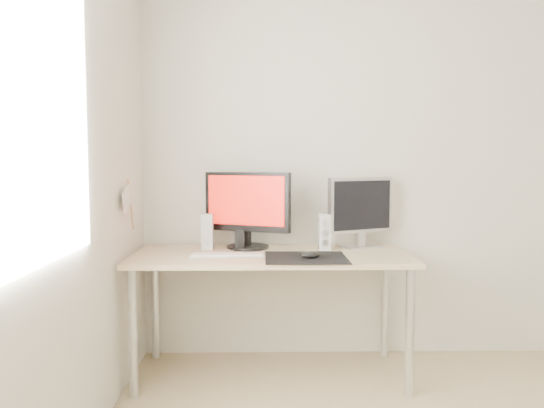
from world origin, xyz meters
name	(u,v)px	position (x,y,z in m)	size (l,w,h in m)	color
wall_back	(414,163)	(0.00, 1.75, 1.25)	(3.50, 3.50, 0.00)	silver
wall_left	(16,165)	(-1.75, 0.00, 1.25)	(3.50, 3.50, 0.00)	silver
window_pane	(16,84)	(-1.74, 0.00, 1.50)	(1.30, 1.30, 0.00)	white
mousepad	(306,258)	(-0.74, 1.22, 0.73)	(0.45, 0.40, 0.00)	black
mouse	(310,255)	(-0.72, 1.19, 0.75)	(0.10, 0.06, 0.04)	black
desk	(271,266)	(-0.93, 1.38, 0.65)	(1.60, 0.70, 0.73)	#D1B587
main_monitor	(247,207)	(-1.07, 1.55, 0.98)	(0.53, 0.34, 0.47)	black
second_monitor	(361,209)	(-0.38, 1.56, 0.97)	(0.43, 0.24, 0.43)	silver
speaker_left	(207,232)	(-1.31, 1.52, 0.84)	(0.07, 0.08, 0.22)	silver
speaker_right	(325,232)	(-0.61, 1.49, 0.84)	(0.07, 0.08, 0.22)	silver
keyboard	(228,255)	(-1.17, 1.27, 0.74)	(0.42, 0.12, 0.02)	#BDBCBF
phone_dock	(239,244)	(-1.12, 1.47, 0.77)	(0.07, 0.06, 0.12)	black
pennant	(128,201)	(-1.72, 1.24, 1.05)	(0.01, 0.23, 0.29)	#A57F54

